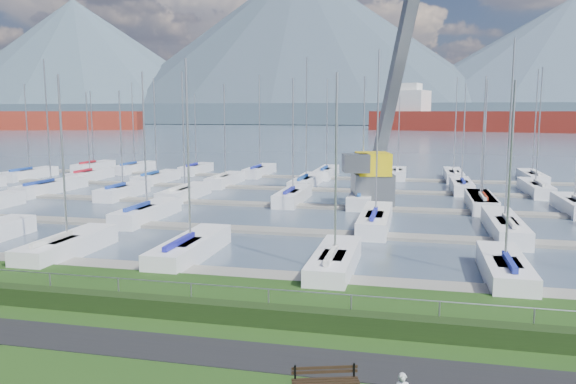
# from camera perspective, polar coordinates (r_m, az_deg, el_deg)

# --- Properties ---
(path) EXTENTS (160.00, 2.00, 0.04)m
(path) POSITION_cam_1_polar(r_m,az_deg,el_deg) (19.00, -10.45, -15.42)
(path) COLOR black
(path) RESTS_ON grass
(water) EXTENTS (800.00, 540.00, 0.20)m
(water) POSITION_cam_1_polar(r_m,az_deg,el_deg) (279.14, 11.42, 6.43)
(water) COLOR #48586A
(hedge) EXTENTS (80.00, 0.70, 0.70)m
(hedge) POSITION_cam_1_polar(r_m,az_deg,el_deg) (21.11, -7.64, -11.90)
(hedge) COLOR black
(hedge) RESTS_ON grass
(fence) EXTENTS (80.00, 0.04, 0.04)m
(fence) POSITION_cam_1_polar(r_m,az_deg,el_deg) (21.19, -7.31, -9.39)
(fence) COLOR gray
(fence) RESTS_ON grass
(foothill) EXTENTS (900.00, 80.00, 12.00)m
(foothill) POSITION_cam_1_polar(r_m,az_deg,el_deg) (349.02, 11.76, 7.80)
(foothill) COLOR #415360
(foothill) RESTS_ON water
(mountains) EXTENTS (1190.00, 360.00, 115.00)m
(mountains) POSITION_cam_1_polar(r_m,az_deg,el_deg) (425.36, 13.15, 13.29)
(mountains) COLOR #4A546C
(mountains) RESTS_ON water
(docks) EXTENTS (90.00, 41.60, 0.25)m
(docks) POSITION_cam_1_polar(r_m,az_deg,el_deg) (46.15, 3.85, -1.53)
(docks) COLOR gray
(docks) RESTS_ON water
(bench_right) EXTENTS (1.84, 0.94, 0.85)m
(bench_right) POSITION_cam_1_polar(r_m,az_deg,el_deg) (15.86, 3.80, -18.67)
(bench_right) COLOR black
(bench_right) RESTS_ON grass
(crane) EXTENTS (6.91, 13.15, 22.35)m
(crane) POSITION_cam_1_polar(r_m,az_deg,el_deg) (47.79, 9.32, 5.41)
(crane) COLOR slate
(crane) RESTS_ON water
(cargo_ship_west) EXTENTS (85.46, 42.38, 21.50)m
(cargo_ship_west) POSITION_cam_1_polar(r_m,az_deg,el_deg) (263.93, -24.73, 6.64)
(cargo_ship_west) COLOR maroon
(cargo_ship_west) RESTS_ON water
(cargo_ship_mid) EXTENTS (97.96, 46.29, 21.50)m
(cargo_ship_mid) POSITION_cam_1_polar(r_m,az_deg,el_deg) (235.29, 19.11, 6.80)
(cargo_ship_mid) COLOR maroon
(cargo_ship_mid) RESTS_ON water
(sailboat_fleet) EXTENTS (74.70, 49.19, 13.52)m
(sailboat_fleet) POSITION_cam_1_polar(r_m,az_deg,el_deg) (48.88, 2.57, 5.66)
(sailboat_fleet) COLOR maroon
(sailboat_fleet) RESTS_ON water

